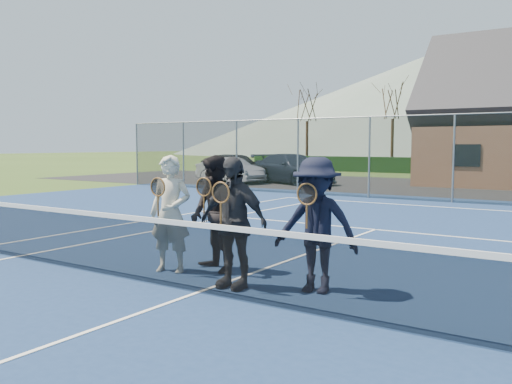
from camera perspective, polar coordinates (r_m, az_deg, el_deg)
ground at (r=25.91m, az=23.32°, el=0.21°), size 220.00×220.00×0.00m
court_surface at (r=7.33m, az=-6.13°, el=-10.59°), size 30.00×30.00×0.02m
tarmac_carpark at (r=26.89m, az=14.91°, el=0.63°), size 40.00×12.00×0.01m
hill_west at (r=104.92m, az=17.24°, el=8.62°), size 110.00×110.00×18.00m
car_a at (r=29.18m, az=-2.19°, el=2.66°), size 4.93×2.96×1.57m
car_b at (r=28.07m, az=-2.76°, el=2.32°), size 4.25×2.23×1.33m
car_c at (r=27.59m, az=3.88°, el=2.46°), size 5.64×4.06×1.52m
court_markings at (r=7.33m, az=-6.13°, el=-10.48°), size 11.03×23.83×0.01m
tennis_net at (r=7.21m, az=-6.17°, el=-6.54°), size 11.68×0.08×1.10m
perimeter_fence at (r=19.47m, az=20.08°, el=3.37°), size 30.07×0.07×3.02m
tree_a at (r=43.73m, az=5.43°, el=9.98°), size 3.20×3.20×7.77m
tree_b at (r=40.92m, az=14.25°, el=10.20°), size 3.20×3.20×7.77m
player_a at (r=8.41m, az=-8.99°, el=-2.27°), size 0.76×0.61×1.80m
player_b at (r=8.35m, az=-4.33°, el=-2.28°), size 1.08×0.98×1.80m
player_c at (r=7.39m, az=-2.45°, el=-3.21°), size 1.06×0.51×1.80m
player_d at (r=7.20m, az=6.37°, el=-3.47°), size 1.23×0.79×1.80m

